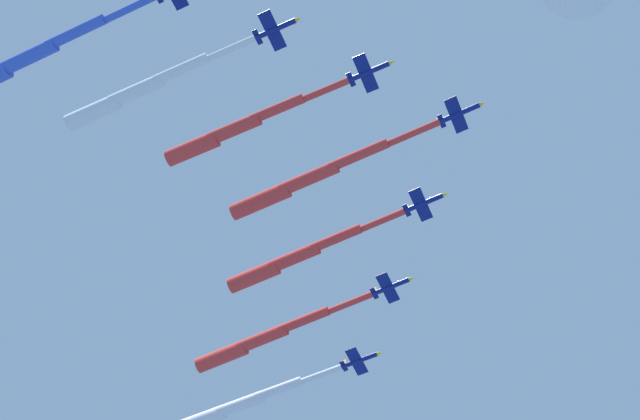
# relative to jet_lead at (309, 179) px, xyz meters

# --- Properties ---
(jet_lead) EXTENTS (15.70, 57.26, 4.23)m
(jet_lead) POSITION_rel_jet_lead_xyz_m (0.00, 0.00, 0.00)
(jet_lead) COLOR navy
(jet_port_inner) EXTENTS (14.81, 51.52, 4.13)m
(jet_port_inner) POSITION_rel_jet_lead_xyz_m (16.72, 7.39, -0.35)
(jet_port_inner) COLOR navy
(jet_starboard_inner) EXTENTS (13.66, 50.96, 4.15)m
(jet_starboard_inner) POSITION_rel_jet_lead_xyz_m (-14.21, 11.93, 0.37)
(jet_starboard_inner) COLOR navy
(jet_port_mid) EXTENTS (14.96, 53.18, 4.13)m
(jet_port_mid) POSITION_rel_jet_lead_xyz_m (34.10, 19.61, -0.83)
(jet_port_mid) COLOR navy
(jet_starboard_mid) EXTENTS (14.14, 52.58, 4.17)m
(jet_starboard_mid) POSITION_rel_jet_lead_xyz_m (-26.79, 29.00, 0.44)
(jet_starboard_mid) COLOR navy
(jet_port_outer) EXTENTS (13.67, 51.53, 4.13)m
(jet_port_outer) POSITION_rel_jet_lead_xyz_m (50.54, 29.69, 0.56)
(jet_port_outer) COLOR navy
(jet_starboard_outer) EXTENTS (15.29, 55.53, 4.11)m
(jet_starboard_outer) POSITION_rel_jet_lead_xyz_m (-38.92, 46.94, -2.82)
(jet_starboard_outer) COLOR navy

